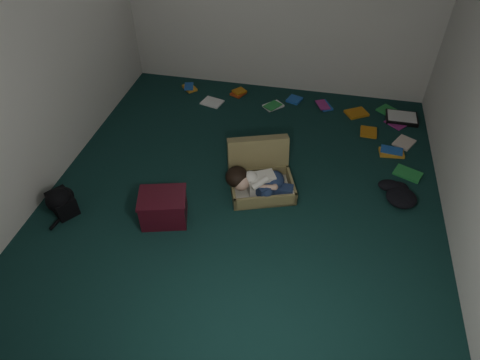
% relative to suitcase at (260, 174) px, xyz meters
% --- Properties ---
extents(floor, '(4.50, 4.50, 0.00)m').
position_rel_suitcase_xyz_m(floor, '(-0.14, -0.21, -0.14)').
color(floor, '#11302C').
rests_on(floor, ground).
extents(wall_front, '(4.50, 0.00, 4.50)m').
position_rel_suitcase_xyz_m(wall_front, '(-0.14, -2.46, 1.16)').
color(wall_front, silver).
rests_on(wall_front, ground).
extents(wall_left, '(0.00, 4.50, 4.50)m').
position_rel_suitcase_xyz_m(wall_left, '(-2.14, -0.21, 1.16)').
color(wall_left, silver).
rests_on(wall_left, ground).
extents(suitcase, '(0.81, 0.80, 0.47)m').
position_rel_suitcase_xyz_m(suitcase, '(0.00, 0.00, 0.00)').
color(suitcase, olive).
rests_on(suitcase, floor).
extents(person, '(0.72, 0.36, 0.29)m').
position_rel_suitcase_xyz_m(person, '(0.01, -0.17, 0.04)').
color(person, silver).
rests_on(person, suitcase).
extents(maroon_bin, '(0.52, 0.46, 0.31)m').
position_rel_suitcase_xyz_m(maroon_bin, '(-0.82, -0.68, 0.01)').
color(maroon_bin, '#400D18').
rests_on(maroon_bin, floor).
extents(backpack, '(0.47, 0.45, 0.22)m').
position_rel_suitcase_xyz_m(backpack, '(-1.84, -0.79, -0.03)').
color(backpack, black).
rests_on(backpack, floor).
extents(clothing_pile, '(0.43, 0.37, 0.13)m').
position_rel_suitcase_xyz_m(clothing_pile, '(1.37, 0.14, -0.08)').
color(clothing_pile, black).
rests_on(clothing_pile, floor).
extents(paper_tray, '(0.39, 0.29, 0.05)m').
position_rel_suitcase_xyz_m(paper_tray, '(1.56, 1.57, -0.11)').
color(paper_tray, black).
rests_on(paper_tray, floor).
extents(book_scatter, '(3.12, 1.53, 0.02)m').
position_rel_suitcase_xyz_m(book_scatter, '(0.63, 1.42, -0.13)').
color(book_scatter, gold).
rests_on(book_scatter, floor).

